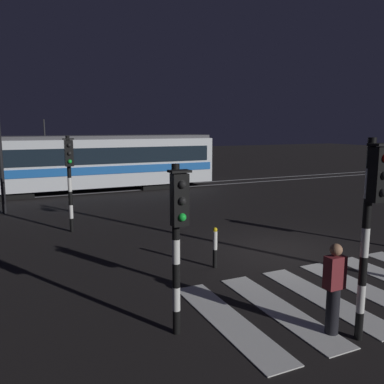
% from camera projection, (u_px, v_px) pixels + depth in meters
% --- Properties ---
extents(ground_plane, '(120.00, 120.00, 0.00)m').
position_uv_depth(ground_plane, '(277.00, 251.00, 12.24)').
color(ground_plane, black).
extents(rail_near, '(80.00, 0.12, 0.03)m').
position_uv_depth(rail_near, '(142.00, 190.00, 24.00)').
color(rail_near, '#59595E').
rests_on(rail_near, ground).
extents(rail_far, '(80.00, 0.12, 0.03)m').
position_uv_depth(rail_far, '(135.00, 187.00, 25.28)').
color(rail_far, '#59595E').
rests_on(rail_far, ground).
extents(crosswalk_zebra, '(8.00, 3.70, 0.02)m').
position_uv_depth(crosswalk_zebra, '(363.00, 289.00, 9.32)').
color(crosswalk_zebra, silver).
rests_on(crosswalk_zebra, ground).
extents(traffic_light_kerb_mid_left, '(0.36, 0.42, 3.58)m').
position_uv_depth(traffic_light_kerb_mid_left, '(372.00, 211.00, 6.70)').
color(traffic_light_kerb_mid_left, black).
rests_on(traffic_light_kerb_mid_left, ground).
extents(traffic_light_corner_far_left, '(0.36, 0.42, 3.44)m').
position_uv_depth(traffic_light_corner_far_left, '(69.00, 169.00, 14.02)').
color(traffic_light_corner_far_left, black).
rests_on(traffic_light_corner_far_left, ground).
extents(traffic_light_corner_near_left, '(0.36, 0.42, 3.12)m').
position_uv_depth(traffic_light_corner_near_left, '(178.00, 225.00, 6.94)').
color(traffic_light_corner_near_left, black).
rests_on(traffic_light_corner_near_left, ground).
extents(tram, '(15.13, 2.58, 4.15)m').
position_uv_depth(tram, '(87.00, 162.00, 23.08)').
color(tram, silver).
rests_on(tram, ground).
extents(pedestrian_waiting_at_kerb, '(0.36, 0.24, 1.71)m').
position_uv_depth(pedestrian_waiting_at_kerb, '(334.00, 288.00, 7.19)').
color(pedestrian_waiting_at_kerb, black).
rests_on(pedestrian_waiting_at_kerb, ground).
extents(bollard_island_edge, '(0.12, 0.12, 1.11)m').
position_uv_depth(bollard_island_edge, '(215.00, 247.00, 10.70)').
color(bollard_island_edge, black).
rests_on(bollard_island_edge, ground).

